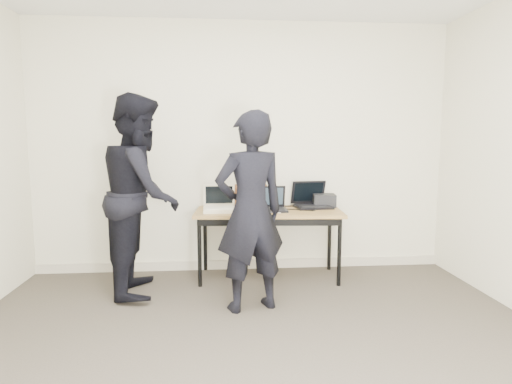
{
  "coord_description": "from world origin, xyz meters",
  "views": [
    {
      "loc": [
        -0.23,
        -2.43,
        1.47
      ],
      "look_at": [
        0.1,
        1.6,
        0.95
      ],
      "focal_mm": 30.0,
      "sensor_mm": 36.0,
      "label": 1
    }
  ],
  "objects": [
    {
      "name": "person_typist",
      "position": [
        0.01,
        1.1,
        0.85
      ],
      "size": [
        0.71,
        0.58,
        1.69
      ],
      "primitive_type": "imported",
      "rotation": [
        0.0,
        0.0,
        3.47
      ],
      "color": "black",
      "rests_on": "ground"
    },
    {
      "name": "laptop_center",
      "position": [
        0.28,
        1.9,
        0.78
      ],
      "size": [
        0.32,
        0.31,
        0.25
      ],
      "rotation": [
        0.0,
        0.0,
        -0.0
      ],
      "color": "black",
      "rests_on": "desk"
    },
    {
      "name": "laptop_beige",
      "position": [
        -0.25,
        1.9,
        0.77
      ],
      "size": [
        0.34,
        0.33,
        0.26
      ],
      "rotation": [
        0.0,
        0.0,
        0.03
      ],
      "color": "beige",
      "rests_on": "desk"
    },
    {
      "name": "power_brick",
      "position": [
        0.04,
        1.73,
        0.74
      ],
      "size": [
        0.09,
        0.06,
        0.03
      ],
      "primitive_type": "cube",
      "rotation": [
        0.0,
        0.0,
        -0.05
      ],
      "color": "black",
      "rests_on": "desk"
    },
    {
      "name": "baseboard",
      "position": [
        0.0,
        2.23,
        0.05
      ],
      "size": [
        4.5,
        0.03,
        0.1
      ],
      "primitive_type": "cube",
      "color": "beige",
      "rests_on": "ground"
    },
    {
      "name": "person_observer",
      "position": [
        -0.99,
        1.64,
        0.93
      ],
      "size": [
        0.77,
        0.96,
        1.87
      ],
      "primitive_type": "imported",
      "rotation": [
        0.0,
        0.0,
        1.65
      ],
      "color": "black",
      "rests_on": "ground"
    },
    {
      "name": "desk",
      "position": [
        0.26,
        1.9,
        0.66
      ],
      "size": [
        1.54,
        0.75,
        0.72
      ],
      "rotation": [
        0.0,
        0.0,
        -0.07
      ],
      "color": "olive",
      "rests_on": "ground"
    },
    {
      "name": "tissue",
      "position": [
        0.11,
        2.13,
        1.0
      ],
      "size": [
        0.13,
        0.1,
        0.08
      ],
      "primitive_type": "ellipsoid",
      "rotation": [
        0.0,
        0.0,
        0.02
      ],
      "color": "white",
      "rests_on": "leather_satchel"
    },
    {
      "name": "laptop_right",
      "position": [
        0.74,
        2.07,
        0.78
      ],
      "size": [
        0.42,
        0.4,
        0.28
      ],
      "rotation": [
        0.0,
        0.0,
        0.12
      ],
      "color": "black",
      "rests_on": "desk"
    },
    {
      "name": "room",
      "position": [
        0.0,
        0.0,
        1.35
      ],
      "size": [
        4.6,
        4.6,
        2.8
      ],
      "color": "#433C33",
      "rests_on": "ground"
    },
    {
      "name": "leather_satchel",
      "position": [
        0.08,
        2.13,
        0.85
      ],
      "size": [
        0.37,
        0.19,
        0.25
      ],
      "rotation": [
        0.0,
        0.0,
        -0.04
      ],
      "color": "#5C3318",
      "rests_on": "desk"
    },
    {
      "name": "equipment_box",
      "position": [
        0.89,
        2.09,
        0.79
      ],
      "size": [
        0.25,
        0.22,
        0.14
      ],
      "primitive_type": "cube",
      "rotation": [
        0.0,
        0.0,
        -0.1
      ],
      "color": "black",
      "rests_on": "desk"
    },
    {
      "name": "cables",
      "position": [
        0.3,
        1.9,
        0.72
      ],
      "size": [
        1.16,
        0.43,
        0.01
      ],
      "rotation": [
        0.0,
        0.0,
        -0.01
      ],
      "color": "black",
      "rests_on": "desk"
    }
  ]
}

